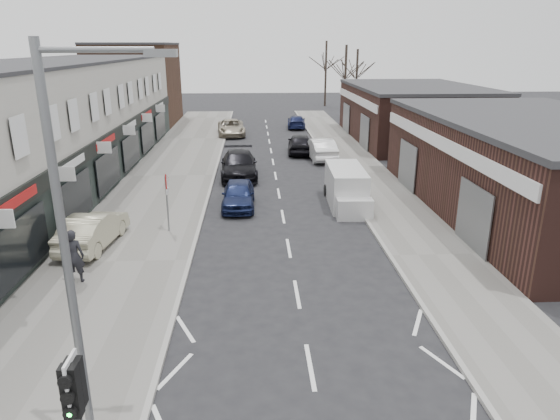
{
  "coord_description": "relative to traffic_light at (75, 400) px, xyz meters",
  "views": [
    {
      "loc": [
        -1.39,
        -9.01,
        7.99
      ],
      "look_at": [
        -0.51,
        7.2,
        2.6
      ],
      "focal_mm": 32.0,
      "sensor_mm": 36.0,
      "label": 1
    }
  ],
  "objects": [
    {
      "name": "brick_block_far",
      "position": [
        -9.1,
        47.02,
        1.59
      ],
      "size": [
        8.0,
        10.0,
        8.0
      ],
      "primitive_type": "cube",
      "color": "#4B2F20",
      "rests_on": "ground"
    },
    {
      "name": "right_unit_near",
      "position": [
        16.9,
        16.02,
        -0.16
      ],
      "size": [
        10.0,
        18.0,
        4.5
      ],
      "primitive_type": "cube",
      "color": "#3B201B",
      "rests_on": "ground"
    },
    {
      "name": "shop_terrace_left",
      "position": [
        -9.1,
        21.52,
        1.14
      ],
      "size": [
        8.0,
        41.0,
        7.1
      ],
      "primitive_type": "cube",
      "color": "#B8B4A8",
      "rests_on": "ground"
    },
    {
      "name": "street_lamp",
      "position": [
        -0.13,
        1.22,
        2.2
      ],
      "size": [
        2.23,
        0.22,
        8.0
      ],
      "color": "slate",
      "rests_on": "pavement_left"
    },
    {
      "name": "pavement_left",
      "position": [
        -2.35,
        24.02,
        -2.35
      ],
      "size": [
        5.5,
        64.0,
        0.12
      ],
      "primitive_type": "cube",
      "color": "slate",
      "rests_on": "ground"
    },
    {
      "name": "right_unit_far",
      "position": [
        16.9,
        36.02,
        -0.16
      ],
      "size": [
        10.0,
        16.0,
        4.5
      ],
      "primitive_type": "cube",
      "color": "#3B201B",
      "rests_on": "ground"
    },
    {
      "name": "tree_far_c",
      "position": [
        12.9,
        62.02,
        -2.41
      ],
      "size": [
        3.6,
        3.6,
        8.5
      ],
      "primitive_type": null,
      "color": "#382D26",
      "rests_on": "ground"
    },
    {
      "name": "parked_car_left_a",
      "position": [
        2.2,
        17.61,
        -1.72
      ],
      "size": [
        1.67,
        4.07,
        1.38
      ],
      "primitive_type": "imported",
      "rotation": [
        0.0,
        0.0,
        -0.01
      ],
      "color": "#151E44",
      "rests_on": "ground"
    },
    {
      "name": "parked_car_left_b",
      "position": [
        2.08,
        23.84,
        -1.62
      ],
      "size": [
        2.42,
        5.53,
        1.58
      ],
      "primitive_type": "imported",
      "rotation": [
        0.0,
        0.0,
        0.04
      ],
      "color": "black",
      "rests_on": "ground"
    },
    {
      "name": "parked_car_right_b",
      "position": [
        6.6,
        30.88,
        -1.65
      ],
      "size": [
        2.11,
        4.59,
        1.53
      ],
      "primitive_type": "imported",
      "rotation": [
        0.0,
        0.0,
        3.07
      ],
      "color": "black",
      "rests_on": "ground"
    },
    {
      "name": "warning_sign",
      "position": [
        -0.76,
        14.02,
        -0.21
      ],
      "size": [
        0.12,
        0.8,
        2.7
      ],
      "color": "slate",
      "rests_on": "pavement_left"
    },
    {
      "name": "parked_car_right_c",
      "position": [
        7.38,
        43.23,
        -1.79
      ],
      "size": [
        2.06,
        4.39,
        1.24
      ],
      "primitive_type": "imported",
      "rotation": [
        0.0,
        0.0,
        3.07
      ],
      "color": "#161C45",
      "rests_on": "ground"
    },
    {
      "name": "pedestrian",
      "position": [
        -3.24,
        9.14,
        -1.33
      ],
      "size": [
        0.72,
        0.49,
        1.92
      ],
      "primitive_type": "imported",
      "rotation": [
        0.0,
        0.0,
        3.19
      ],
      "color": "black",
      "rests_on": "pavement_left"
    },
    {
      "name": "traffic_light",
      "position": [
        0.0,
        0.0,
        0.0
      ],
      "size": [
        0.28,
        0.6,
        3.1
      ],
      "color": "slate",
      "rests_on": "pavement_left"
    },
    {
      "name": "tree_far_a",
      "position": [
        13.4,
        50.02,
        -2.41
      ],
      "size": [
        3.6,
        3.6,
        8.0
      ],
      "primitive_type": null,
      "color": "#382D26",
      "rests_on": "ground"
    },
    {
      "name": "white_van",
      "position": [
        7.8,
        17.72,
        -1.49
      ],
      "size": [
        1.9,
        5.05,
        1.95
      ],
      "rotation": [
        0.0,
        0.0,
        -0.04
      ],
      "color": "silver",
      "rests_on": "ground"
    },
    {
      "name": "sedan_on_pavement",
      "position": [
        -3.59,
        12.43,
        -1.59
      ],
      "size": [
        2.01,
        4.44,
        1.41
      ],
      "primitive_type": "imported",
      "rotation": [
        0.0,
        0.0,
        3.02
      ],
      "color": "#B2AD8E",
      "rests_on": "pavement_left"
    },
    {
      "name": "tree_far_b",
      "position": [
        15.9,
        56.02,
        -2.41
      ],
      "size": [
        3.6,
        3.6,
        7.5
      ],
      "primitive_type": null,
      "color": "#382D26",
      "rests_on": "ground"
    },
    {
      "name": "parked_car_left_c",
      "position": [
        1.0,
        39.23,
        -1.69
      ],
      "size": [
        2.79,
        5.36,
        1.44
      ],
      "primitive_type": "imported",
      "rotation": [
        0.0,
        0.0,
        0.08
      ],
      "color": "#9F947F",
      "rests_on": "ground"
    },
    {
      "name": "parked_car_right_a",
      "position": [
        7.9,
        28.67,
        -1.64
      ],
      "size": [
        2.02,
        4.82,
        1.55
      ],
      "primitive_type": "imported",
      "rotation": [
        0.0,
        0.0,
        3.22
      ],
      "color": "silver",
      "rests_on": "ground"
    },
    {
      "name": "pavement_right",
      "position": [
        10.15,
        24.02,
        -2.35
      ],
      "size": [
        3.5,
        64.0,
        0.12
      ],
      "primitive_type": "cube",
      "color": "slate",
      "rests_on": "ground"
    }
  ]
}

